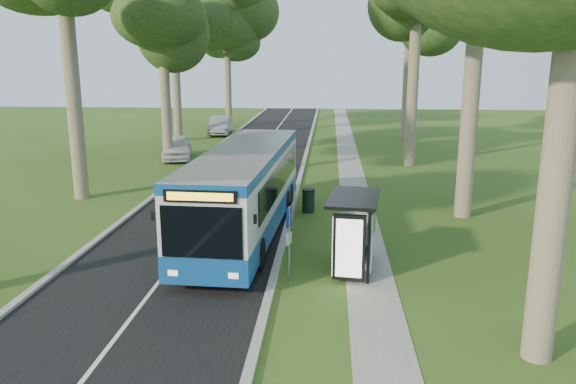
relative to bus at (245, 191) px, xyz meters
name	(u,v)px	position (x,y,z in m)	size (l,w,h in m)	color
ground	(279,259)	(1.57, -2.89, -1.72)	(120.00, 120.00, 0.00)	#2A4917
road	(229,191)	(-1.93, 7.11, -1.71)	(7.00, 100.00, 0.02)	black
kerb_east	(296,191)	(1.57, 7.11, -1.66)	(0.25, 100.00, 0.12)	#9E9B93
kerb_west	(163,189)	(-5.43, 7.11, -1.66)	(0.25, 100.00, 0.12)	#9E9B93
centre_line	(229,191)	(-1.93, 7.11, -1.70)	(0.12, 100.00, 0.01)	white
footpath	(355,193)	(4.57, 7.11, -1.71)	(1.50, 100.00, 0.02)	gray
bus	(245,191)	(0.00, 0.00, 0.00)	(3.21, 12.65, 3.33)	silver
bus_stop_sign	(289,235)	(2.05, -4.71, -0.25)	(0.15, 0.32, 2.34)	gray
bus_shelter	(358,222)	(4.18, -3.98, 0.00)	(1.87, 3.01, 2.45)	black
litter_bin	(308,200)	(2.34, 3.31, -1.19)	(0.60, 0.60, 1.05)	black
car_white	(177,147)	(-7.16, 16.34, -0.92)	(1.90, 4.72, 1.61)	silver
car_silver	(220,125)	(-6.66, 29.24, -0.91)	(1.73, 4.95, 1.63)	#95989C
tree_west_e	(227,20)	(-6.93, 35.11, 8.61)	(5.20, 5.20, 13.94)	#7A6B56
tree_east_d	(411,5)	(9.57, 27.11, 9.24)	(5.20, 5.20, 14.79)	#7A6B56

